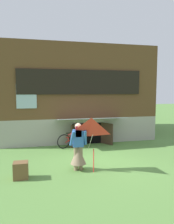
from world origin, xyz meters
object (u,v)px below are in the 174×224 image
(kite, at_px, (91,133))
(wooden_crate, at_px, (21,170))
(person, at_px, (78,151))
(bicycle_red, at_px, (72,140))

(kite, bearing_deg, wooden_crate, 172.58)
(person, height_order, bicycle_red, person)
(person, height_order, wooden_crate, person)
(wooden_crate, bearing_deg, person, 8.86)
(person, relative_size, wooden_crate, 3.10)
(kite, xyz_separation_m, wooden_crate, (-2.13, 0.28, -1.10))
(person, relative_size, bicycle_red, 1.06)
(kite, distance_m, bicycle_red, 3.63)
(wooden_crate, bearing_deg, kite, -7.42)
(bicycle_red, bearing_deg, kite, -107.91)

